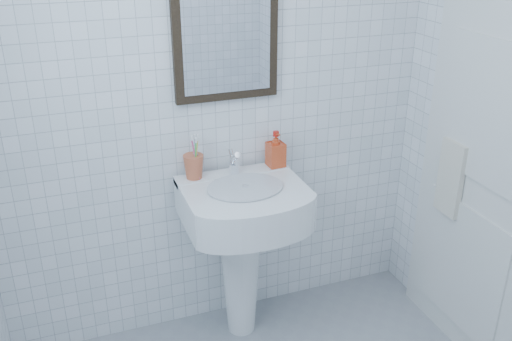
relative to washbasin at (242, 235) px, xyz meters
name	(u,v)px	position (x,y,z in m)	size (l,w,h in m)	color
wall_back	(215,97)	(-0.05, 0.21, 0.65)	(2.20, 0.02, 2.50)	white
washbasin	(242,235)	(0.00, 0.00, 0.00)	(0.58, 0.42, 0.89)	white
faucet	(234,164)	(0.00, 0.11, 0.34)	(0.06, 0.12, 0.14)	white
toothbrush_cup	(194,167)	(-0.20, 0.13, 0.34)	(0.10, 0.10, 0.12)	#C35B39
soap_dispenser	(276,149)	(0.23, 0.13, 0.38)	(0.08, 0.08, 0.18)	red
wall_mirror	(226,34)	(0.00, 0.19, 0.95)	(0.50, 0.04, 0.62)	black
bathroom_door	(483,165)	(1.03, -0.44, 0.40)	(0.04, 0.80, 2.00)	silver
towel_ring	(459,144)	(1.01, -0.28, 0.45)	(0.18, 0.18, 0.01)	white
hand_towel	(450,178)	(0.99, -0.28, 0.27)	(0.03, 0.16, 0.38)	white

